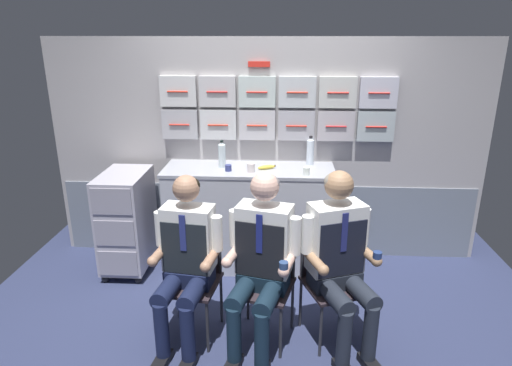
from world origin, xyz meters
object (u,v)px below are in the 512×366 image
(service_trolley, at_px, (127,219))
(crew_member_left, at_px, (185,256))
(crew_member_center, at_px, (261,256))
(snack_banana, at_px, (266,167))
(crew_member_right, at_px, (340,254))
(folding_chair_right, at_px, (329,269))
(paper_cup_blue, at_px, (228,168))
(sparkling_bottle_green, at_px, (310,151))
(folding_chair_left, at_px, (194,267))
(folding_chair_center, at_px, (267,271))

(service_trolley, bearing_deg, crew_member_left, -52.42)
(crew_member_center, distance_m, snack_banana, 1.19)
(service_trolley, bearing_deg, crew_member_right, -27.71)
(folding_chair_right, distance_m, paper_cup_blue, 1.33)
(crew_member_left, relative_size, sparkling_bottle_green, 4.56)
(folding_chair_left, height_order, folding_chair_center, same)
(service_trolley, distance_m, paper_cup_blue, 1.09)
(folding_chair_left, distance_m, sparkling_bottle_green, 1.60)
(folding_chair_left, distance_m, crew_member_left, 0.24)
(service_trolley, bearing_deg, folding_chair_right, -24.72)
(sparkling_bottle_green, bearing_deg, folding_chair_center, -107.06)
(crew_member_center, xyz_separation_m, sparkling_bottle_green, (0.40, 1.33, 0.40))
(folding_chair_right, bearing_deg, snack_banana, 117.46)
(snack_banana, bearing_deg, folding_chair_right, -62.54)
(sparkling_bottle_green, relative_size, paper_cup_blue, 4.70)
(folding_chair_right, distance_m, crew_member_right, 0.26)
(crew_member_center, height_order, sparkling_bottle_green, crew_member_center)
(folding_chair_right, xyz_separation_m, paper_cup_blue, (-0.84, 0.89, 0.51))
(crew_member_left, height_order, paper_cup_blue, crew_member_left)
(crew_member_left, bearing_deg, snack_banana, 65.24)
(crew_member_left, distance_m, folding_chair_center, 0.61)
(service_trolley, xyz_separation_m, crew_member_left, (0.78, -1.02, 0.18))
(paper_cup_blue, bearing_deg, folding_chair_left, -99.97)
(folding_chair_center, relative_size, sparkling_bottle_green, 3.02)
(crew_member_left, height_order, crew_member_right, crew_member_right)
(snack_banana, bearing_deg, crew_member_left, -114.76)
(service_trolley, relative_size, folding_chair_left, 1.15)
(service_trolley, distance_m, sparkling_bottle_green, 1.85)
(crew_member_center, height_order, snack_banana, crew_member_center)
(sparkling_bottle_green, bearing_deg, crew_member_center, -106.73)
(crew_member_left, distance_m, folding_chair_right, 1.06)
(folding_chair_right, bearing_deg, folding_chair_left, -178.53)
(crew_member_right, relative_size, snack_banana, 7.56)
(crew_member_right, distance_m, paper_cup_blue, 1.40)
(folding_chair_center, height_order, sparkling_bottle_green, sparkling_bottle_green)
(crew_member_center, bearing_deg, folding_chair_right, 21.78)
(crew_member_left, xyz_separation_m, folding_chair_center, (0.57, 0.14, -0.18))
(crew_member_right, xyz_separation_m, snack_banana, (-0.56, 1.11, 0.29))
(crew_member_center, height_order, folding_chair_right, crew_member_center)
(folding_chair_right, height_order, crew_member_right, crew_member_right)
(crew_member_right, height_order, sparkling_bottle_green, crew_member_right)
(folding_chair_center, bearing_deg, crew_member_left, -166.38)
(paper_cup_blue, bearing_deg, crew_member_left, -99.72)
(crew_member_left, xyz_separation_m, paper_cup_blue, (0.18, 1.07, 0.33))
(folding_chair_left, relative_size, paper_cup_blue, 14.20)
(service_trolley, xyz_separation_m, crew_member_right, (1.87, -0.98, 0.21))
(sparkling_bottle_green, bearing_deg, crew_member_right, -83.37)
(folding_chair_left, xyz_separation_m, crew_member_right, (1.06, -0.12, 0.21))
(folding_chair_left, relative_size, folding_chair_center, 1.00)
(crew_member_right, bearing_deg, service_trolley, 152.29)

